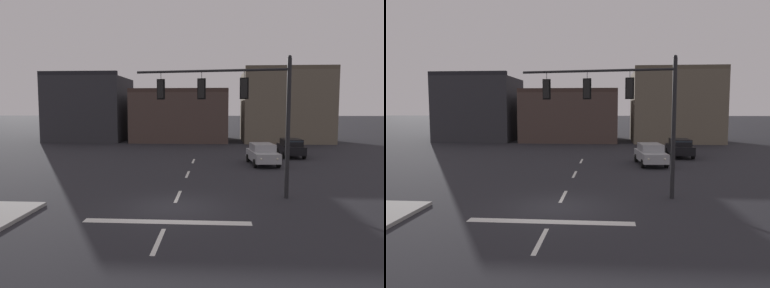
{
  "view_description": "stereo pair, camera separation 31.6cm",
  "coord_description": "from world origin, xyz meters",
  "views": [
    {
      "loc": [
        1.84,
        -15.31,
        4.29
      ],
      "look_at": [
        0.56,
        3.95,
        2.39
      ],
      "focal_mm": 33.98,
      "sensor_mm": 36.0,
      "label": 1
    },
    {
      "loc": [
        2.16,
        -15.28,
        4.29
      ],
      "look_at": [
        0.56,
        3.95,
        2.39
      ],
      "focal_mm": 33.98,
      "sensor_mm": 36.0,
      "label": 2
    }
  ],
  "objects": [
    {
      "name": "ground_plane",
      "position": [
        0.0,
        0.0,
        0.0
      ],
      "size": [
        400.0,
        400.0,
        0.0
      ],
      "primitive_type": "plane",
      "color": "#232328"
    },
    {
      "name": "building_row",
      "position": [
        -1.98,
        32.94,
        3.92
      ],
      "size": [
        36.18,
        10.44,
        9.34
      ],
      "color": "#2D2D33",
      "rests_on": "ground"
    },
    {
      "name": "car_lot_middle",
      "position": [
        8.49,
        17.28,
        0.86
      ],
      "size": [
        1.93,
        4.46,
        1.61
      ],
      "color": "black",
      "rests_on": "ground"
    },
    {
      "name": "stop_bar_paint",
      "position": [
        0.0,
        -2.0,
        0.0
      ],
      "size": [
        6.4,
        0.5,
        0.01
      ],
      "primitive_type": "cube",
      "color": "silver",
      "rests_on": "ground"
    },
    {
      "name": "signal_mast_near_side",
      "position": [
        2.81,
        2.39,
        4.64
      ],
      "size": [
        7.49,
        1.24,
        6.75
      ],
      "color": "black",
      "rests_on": "ground"
    },
    {
      "name": "lane_centreline",
      "position": [
        0.0,
        2.0,
        0.0
      ],
      "size": [
        0.16,
        26.4,
        0.01
      ],
      "color": "silver",
      "rests_on": "ground"
    },
    {
      "name": "car_lot_nearside",
      "position": [
        5.39,
        12.5,
        0.86
      ],
      "size": [
        2.22,
        4.57,
        1.61
      ],
      "color": "#9EA0A5",
      "rests_on": "ground"
    }
  ]
}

